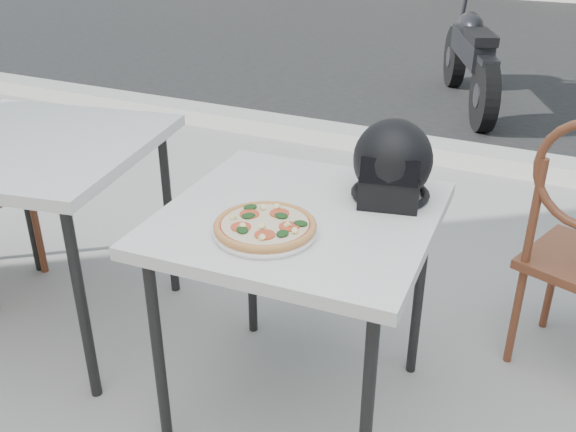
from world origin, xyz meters
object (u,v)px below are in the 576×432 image
at_px(cafe_table_main, 299,232).
at_px(cafe_table_side, 33,159).
at_px(plate, 265,232).
at_px(pizza, 265,225).
at_px(helmet, 392,165).
at_px(motorcycle, 470,59).

xyz_separation_m(cafe_table_main, cafe_table_side, (-1.13, 0.01, 0.05)).
relative_size(cafe_table_main, cafe_table_side, 0.84).
bearing_deg(cafe_table_side, cafe_table_main, -0.73).
bearing_deg(plate, cafe_table_side, 170.08).
relative_size(pizza, cafe_table_side, 0.31).
relative_size(plate, cafe_table_side, 0.36).
bearing_deg(pizza, helmet, 57.77).
height_order(pizza, cafe_table_side, pizza).
xyz_separation_m(pizza, cafe_table_side, (-1.10, 0.19, -0.05)).
bearing_deg(pizza, cafe_table_main, 80.86).
bearing_deg(cafe_table_side, pizza, -9.91).
height_order(cafe_table_main, cafe_table_side, cafe_table_side).
bearing_deg(pizza, cafe_table_side, 170.09).
distance_m(plate, motorcycle, 4.19).
distance_m(helmet, motorcycle, 3.82).
bearing_deg(plate, helmet, 57.77).
distance_m(cafe_table_main, helmet, 0.37).
bearing_deg(plate, pizza, 70.00).
distance_m(cafe_table_main, cafe_table_side, 1.13).
height_order(plate, motorcycle, motorcycle).
distance_m(pizza, cafe_table_side, 1.12).
distance_m(helmet, cafe_table_side, 1.38).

